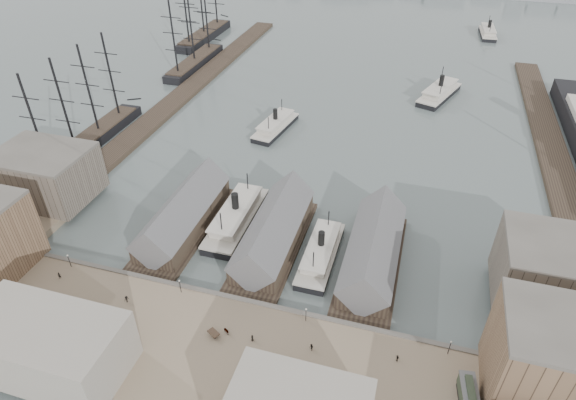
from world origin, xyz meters
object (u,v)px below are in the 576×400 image
(horse_cart_right, at_px, (335,399))
(ferry_docked_west, at_px, (236,217))
(horse_cart_left, at_px, (95,312))
(horse_cart_center, at_px, (222,332))

(horse_cart_right, bearing_deg, ferry_docked_west, 49.93)
(horse_cart_left, distance_m, horse_cart_right, 55.52)
(horse_cart_left, bearing_deg, horse_cart_right, -57.54)
(ferry_docked_west, distance_m, horse_cart_center, 40.28)
(horse_cart_left, distance_m, horse_cart_center, 29.18)
(ferry_docked_west, bearing_deg, horse_cart_left, -112.50)
(horse_cart_center, bearing_deg, horse_cart_left, 125.14)
(horse_cart_center, bearing_deg, ferry_docked_west, 46.52)
(horse_cart_left, xyz_separation_m, horse_cart_center, (29.04, 2.93, -0.06))
(ferry_docked_west, xyz_separation_m, horse_cart_center, (11.88, -38.48, 0.25))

